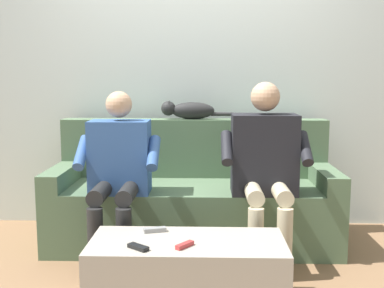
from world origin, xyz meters
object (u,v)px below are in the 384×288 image
object	(u,v)px
couch	(193,200)
remote_red	(185,245)
person_right_seated	(118,166)
remote_gray	(155,230)
coffee_table	(187,274)
remote_black	(138,247)
person_left_seated	(265,160)
cat_on_backrest	(188,110)

from	to	relation	value
couch	remote_red	xyz separation A→B (m)	(0.01, 1.19, 0.07)
person_right_seated	remote_gray	size ratio (longest dim) A/B	9.13
remote_red	remote_gray	world-z (taller)	remote_gray
couch	remote_gray	bearing A→B (deg)	78.60
remote_gray	remote_red	bearing A→B (deg)	-69.37
couch	coffee_table	world-z (taller)	couch
remote_gray	coffee_table	bearing A→B (deg)	-52.30
couch	remote_black	distance (m)	1.25
couch	remote_black	world-z (taller)	couch
couch	person_left_seated	bearing A→B (deg)	143.28
person_left_seated	remote_black	size ratio (longest dim) A/B	10.11
couch	person_left_seated	world-z (taller)	person_left_seated
coffee_table	remote_red	xyz separation A→B (m)	(0.01, 0.10, 0.20)
person_right_seated	cat_on_backrest	distance (m)	0.86
remote_black	person_left_seated	bearing A→B (deg)	-92.89
remote_black	remote_red	size ratio (longest dim) A/B	1.04
coffee_table	remote_gray	xyz separation A→B (m)	(0.19, -0.14, 0.20)
cat_on_backrest	person_left_seated	bearing A→B (deg)	131.17
couch	remote_gray	distance (m)	0.98
person_left_seated	remote_gray	size ratio (longest dim) A/B	9.63
coffee_table	cat_on_backrest	bearing A→B (deg)	-88.07
person_left_seated	remote_red	world-z (taller)	person_left_seated
cat_on_backrest	remote_red	distance (m)	1.57
cat_on_backrest	remote_gray	xyz separation A→B (m)	(0.15, 1.20, -0.60)
coffee_table	remote_gray	distance (m)	0.31
couch	cat_on_backrest	xyz separation A→B (m)	(0.05, -0.25, 0.68)
person_right_seated	coffee_table	bearing A→B (deg)	125.85
cat_on_backrest	remote_red	bearing A→B (deg)	91.39
couch	remote_red	size ratio (longest dim) A/B	18.18
person_right_seated	person_left_seated	bearing A→B (deg)	-178.42
cat_on_backrest	coffee_table	bearing A→B (deg)	91.93
remote_black	couch	bearing A→B (deg)	-63.13
remote_red	person_left_seated	bearing A→B (deg)	-173.35
coffee_table	person_right_seated	distance (m)	0.97
coffee_table	remote_gray	size ratio (longest dim) A/B	8.30
remote_red	remote_gray	bearing A→B (deg)	-104.34
remote_black	coffee_table	bearing A→B (deg)	-113.15
cat_on_backrest	remote_gray	distance (m)	1.35
remote_black	cat_on_backrest	bearing A→B (deg)	-59.51
couch	person_right_seated	xyz separation A→B (m)	(0.50, 0.40, 0.34)
couch	remote_black	xyz separation A→B (m)	(0.25, 1.23, 0.07)
couch	remote_red	bearing A→B (deg)	89.51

